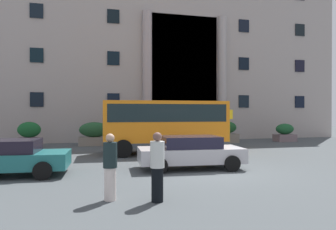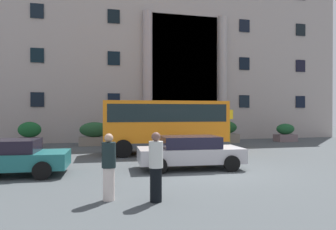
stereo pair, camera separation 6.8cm
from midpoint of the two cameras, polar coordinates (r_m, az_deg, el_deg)
ground_plane at (r=12.69m, az=7.88°, el=-10.05°), size 80.00×64.00×0.12m
office_building_facade at (r=29.83m, az=-4.94°, el=10.03°), size 33.87×9.61×14.40m
orange_minibus at (r=17.56m, az=-0.52°, el=-1.33°), size 6.71×2.96×2.86m
bus_stop_sign at (r=21.05m, az=10.99°, el=-1.56°), size 0.44×0.08×2.42m
hedge_planter_west at (r=24.01m, az=10.06°, el=-3.03°), size 2.06×0.89×1.62m
hedge_planter_far_east at (r=22.28m, az=-12.83°, el=-3.36°), size 2.09×0.93×1.59m
hedge_planter_far_west at (r=23.29m, az=0.94°, el=-3.56°), size 1.73×0.94×1.27m
hedge_planter_east at (r=22.23m, az=-23.29°, el=-3.32°), size 1.47×0.83×1.65m
hedge_planter_entrance_left at (r=26.32m, az=20.20°, el=-3.00°), size 1.55×0.94×1.38m
parked_sedan_far at (r=12.85m, az=-27.34°, el=-6.65°), size 4.65×2.30×1.29m
parked_estate_mid at (r=12.94m, az=4.10°, el=-6.53°), size 4.25×2.25×1.30m
motorcycle_near_kerb at (r=15.76m, az=3.37°, el=-6.09°), size 1.86×0.73×0.89m
pedestrian_child_trailing at (r=8.45m, az=-10.25°, el=-9.02°), size 0.36×0.36×1.72m
pedestrian_woman_dark_dress at (r=8.19m, az=-1.92°, el=-9.15°), size 0.36×0.36×1.76m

